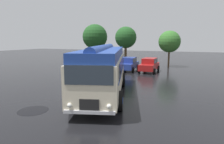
{
  "coord_description": "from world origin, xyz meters",
  "views": [
    {
      "loc": [
        6.93,
        -11.92,
        3.78
      ],
      "look_at": [
        0.98,
        1.85,
        1.4
      ],
      "focal_mm": 32.0,
      "sensor_mm": 36.0,
      "label": 1
    }
  ],
  "objects": [
    {
      "name": "ground_plane",
      "position": [
        0.0,
        0.0,
        0.0
      ],
      "size": [
        120.0,
        120.0,
        0.0
      ],
      "primitive_type": "plane",
      "color": "black"
    },
    {
      "name": "vintage_bus",
      "position": [
        0.98,
        0.34,
        1.89
      ],
      "size": [
        5.53,
        10.34,
        3.49
      ],
      "color": "beige",
      "rests_on": "ground"
    },
    {
      "name": "car_near_left",
      "position": [
        -1.04,
        11.87,
        0.85
      ],
      "size": [
        2.16,
        4.3,
        1.66
      ],
      "color": "navy",
      "rests_on": "ground"
    },
    {
      "name": "car_mid_left",
      "position": [
        1.57,
        11.89,
        0.85
      ],
      "size": [
        1.99,
        4.21,
        1.66
      ],
      "color": "maroon",
      "rests_on": "ground"
    },
    {
      "name": "tree_far_left",
      "position": [
        -9.55,
        18.85,
        4.38
      ],
      "size": [
        4.25,
        4.25,
        6.52
      ],
      "color": "#4C3823",
      "rests_on": "ground"
    },
    {
      "name": "tree_left_of_centre",
      "position": [
        -3.46,
        17.65,
        4.2
      ],
      "size": [
        3.31,
        3.31,
        5.89
      ],
      "color": "#4C3823",
      "rests_on": "ground"
    },
    {
      "name": "tree_centre",
      "position": [
        3.12,
        17.61,
        3.56
      ],
      "size": [
        3.1,
        3.1,
        5.16
      ],
      "color": "#4C3823",
      "rests_on": "ground"
    },
    {
      "name": "puddle_patch",
      "position": [
        -1.14,
        -4.09,
        0.0
      ],
      "size": [
        1.64,
        1.64,
        0.01
      ],
      "primitive_type": "cylinder",
      "color": "black",
      "rests_on": "ground"
    }
  ]
}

